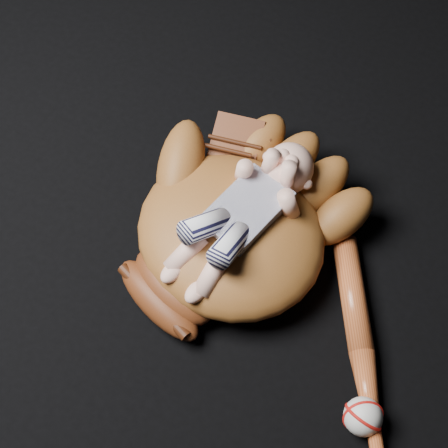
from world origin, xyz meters
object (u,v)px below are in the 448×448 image
object	(u,v)px
baseball_glove	(231,229)
baseball_bat	(364,368)
baseball	(363,417)
newborn_baby	(237,218)

from	to	relation	value
baseball_glove	baseball_bat	size ratio (longest dim) A/B	1.04
baseball_glove	baseball	distance (m)	0.38
newborn_baby	baseball	distance (m)	0.38
baseball_bat	baseball_glove	bearing A→B (deg)	162.20
newborn_baby	baseball_glove	bearing A→B (deg)	-167.62
newborn_baby	baseball_bat	bearing A→B (deg)	-6.17
newborn_baby	baseball	bearing A→B (deg)	-16.25
baseball_glove	baseball	size ratio (longest dim) A/B	7.77
baseball_bat	baseball	world-z (taller)	baseball
newborn_baby	baseball_bat	xyz separation A→B (m)	(0.30, -0.10, -0.10)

